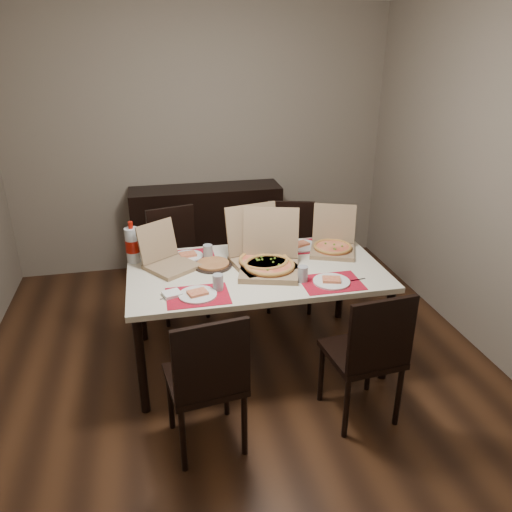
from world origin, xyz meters
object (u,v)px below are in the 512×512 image
pizza_box_center (270,262)px  soda_bottle (133,245)px  dining_table (256,277)px  chair_far_left (177,257)px  chair_near_left (207,378)px  sideboard (207,230)px  chair_far_right (290,250)px  chair_near_right (368,352)px  dip_bowl (264,254)px

pizza_box_center → soda_bottle: size_ratio=1.74×
dining_table → chair_far_left: 1.04m
chair_near_left → pizza_box_center: pizza_box_center is taller
sideboard → dining_table: sideboard is taller
chair_far_left → chair_far_right: size_ratio=1.00×
sideboard → chair_near_right: bearing=-74.7°
sideboard → chair_far_left: bearing=-114.9°
dining_table → soda_bottle: (-0.85, 0.32, 0.20)m
sideboard → chair_near_left: chair_near_left is taller
dining_table → pizza_box_center: (0.09, -0.04, 0.13)m
chair_near_left → chair_near_right: same height
chair_near_left → soda_bottle: soda_bottle is taller
sideboard → chair_far_left: (-0.36, -0.78, 0.06)m
sideboard → chair_far_left: size_ratio=1.61×
dining_table → soda_bottle: soda_bottle is taller
chair_near_right → chair_far_left: size_ratio=1.00×
pizza_box_center → soda_bottle: 1.01m
chair_far_left → soda_bottle: size_ratio=3.00×
pizza_box_center → dining_table: bearing=154.0°
chair_near_right → pizza_box_center: size_ratio=1.72×
chair_far_right → dip_bowl: 0.76m
dining_table → pizza_box_center: size_ratio=3.33×
dining_table → chair_far_left: bearing=120.3°
dining_table → soda_bottle: 0.93m
chair_far_right → chair_far_left: bearing=177.0°
soda_bottle → dip_bowl: bearing=-5.6°
dining_table → chair_near_left: size_ratio=1.94×
chair_far_right → soda_bottle: bearing=-159.1°
chair_far_left → sideboard: bearing=65.1°
dip_bowl → chair_far_left: bearing=133.5°
sideboard → soda_bottle: size_ratio=4.83×
chair_far_left → dip_bowl: 0.94m
chair_far_left → dip_bowl: chair_far_left is taller
pizza_box_center → soda_bottle: pizza_box_center is taller
sideboard → chair_near_left: (-0.31, -2.52, 0.06)m
chair_far_right → soda_bottle: 1.49m
dining_table → chair_near_left: 0.99m
sideboard → dip_bowl: sideboard is taller
chair_near_left → chair_far_left: same height
pizza_box_center → chair_near_left: bearing=-124.2°
sideboard → chair_near_right: chair_near_right is taller
chair_near_right → chair_far_right: 1.64m
chair_near_left → dip_bowl: (0.57, 1.08, 0.25)m
pizza_box_center → sideboard: bearing=98.2°
chair_near_left → pizza_box_center: (0.55, 0.82, 0.30)m
pizza_box_center → dip_bowl: size_ratio=5.27×
chair_near_right → pizza_box_center: 0.93m
chair_far_left → chair_near_left: bearing=-88.3°
chair_near_right → sideboard: bearing=105.3°
chair_near_right → dip_bowl: chair_near_right is taller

